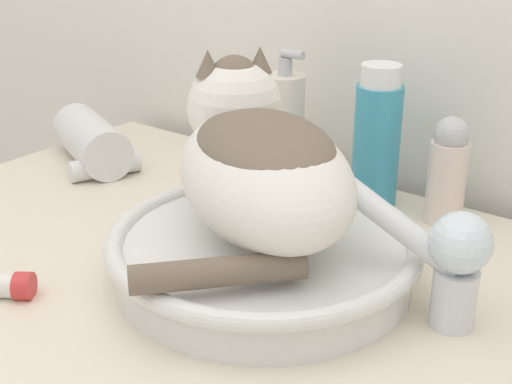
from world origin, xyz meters
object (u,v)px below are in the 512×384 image
at_px(cat, 258,158).
at_px(faucet, 448,256).
at_px(soap_pump_bottle, 284,126).
at_px(hair_dryer, 92,142).
at_px(mouthwash_bottle, 377,138).
at_px(deodorant_stick, 447,171).

distance_m(cat, faucet, 0.22).
bearing_deg(cat, soap_pump_bottle, -25.43).
height_order(soap_pump_bottle, hair_dryer, soap_pump_bottle).
bearing_deg(soap_pump_bottle, faucet, -32.63).
distance_m(faucet, mouthwash_bottle, 0.30).
bearing_deg(faucet, mouthwash_bottle, -59.03).
distance_m(cat, hair_dryer, 0.43).
bearing_deg(faucet, soap_pump_bottle, -43.22).
bearing_deg(cat, deodorant_stick, -79.08).
distance_m(faucet, soap_pump_bottle, 0.41).
relative_size(faucet, mouthwash_bottle, 0.79).
relative_size(deodorant_stick, soap_pump_bottle, 0.73).
distance_m(cat, soap_pump_bottle, 0.29).
xyz_separation_m(cat, faucet, (0.21, 0.03, -0.06)).
bearing_deg(hair_dryer, faucet, -164.11).
relative_size(faucet, deodorant_stick, 1.08).
bearing_deg(cat, mouthwash_bottle, -57.16).
relative_size(soap_pump_bottle, mouthwash_bottle, 1.01).
distance_m(soap_pump_bottle, hair_dryer, 0.30).
height_order(faucet, hair_dryer, faucet).
xyz_separation_m(faucet, hair_dryer, (-0.61, 0.09, -0.04)).
distance_m(deodorant_stick, soap_pump_bottle, 0.25).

